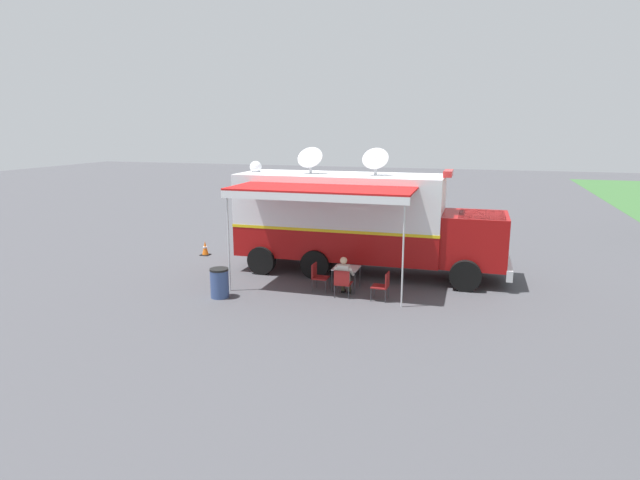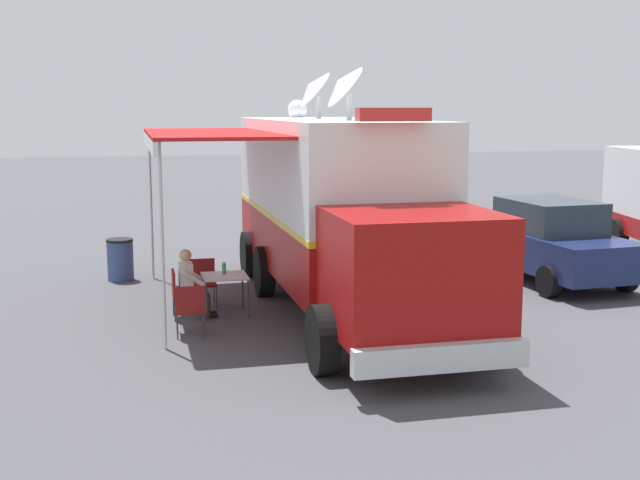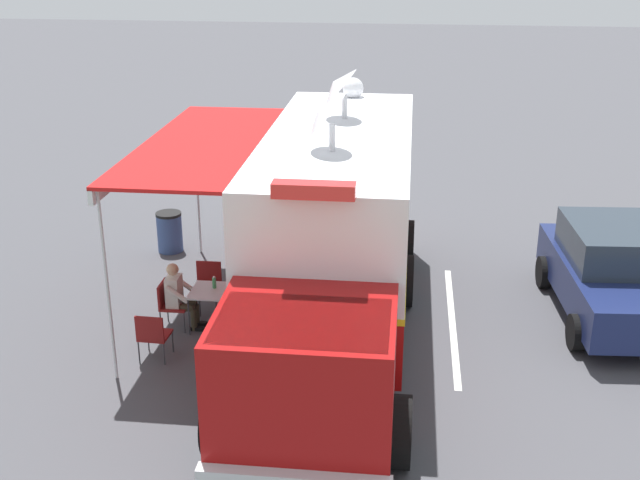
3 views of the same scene
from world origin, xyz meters
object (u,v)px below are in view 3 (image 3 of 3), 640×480
(folding_chair_at_table, at_px, (169,301))
(traffic_cone, at_px, (387,203))
(folding_table, at_px, (213,293))
(command_truck, at_px, (333,231))
(folding_chair_spare_by_truck, at_px, (153,333))
(car_behind_truck, at_px, (611,272))
(seated_responder, at_px, (179,294))
(trash_bin, at_px, (170,232))
(water_bottle, at_px, (214,283))
(folding_chair_beside_table, at_px, (208,281))

(folding_chair_at_table, relative_size, traffic_cone, 1.50)
(folding_table, relative_size, folding_chair_at_table, 0.93)
(folding_table, height_order, traffic_cone, folding_table)
(command_truck, distance_m, folding_table, 2.50)
(folding_chair_spare_by_truck, height_order, car_behind_truck, car_behind_truck)
(command_truck, distance_m, car_behind_truck, 5.31)
(folding_table, relative_size, seated_responder, 0.65)
(seated_responder, height_order, trash_bin, seated_responder)
(folding_chair_at_table, xyz_separation_m, car_behind_truck, (-8.00, -1.43, 0.37))
(folding_chair_at_table, bearing_deg, traffic_cone, -118.38)
(folding_chair_spare_by_truck, bearing_deg, water_bottle, -116.48)
(folding_table, bearing_deg, traffic_cone, -113.14)
(folding_table, xyz_separation_m, car_behind_truck, (-7.20, -1.34, 0.21))
(water_bottle, bearing_deg, folding_chair_beside_table, -66.37)
(folding_chair_at_table, height_order, car_behind_truck, car_behind_truck)
(folding_chair_spare_by_truck, bearing_deg, trash_bin, -76.30)
(command_truck, relative_size, trash_bin, 10.45)
(command_truck, height_order, seated_responder, command_truck)
(water_bottle, relative_size, trash_bin, 0.25)
(folding_table, relative_size, trash_bin, 0.89)
(seated_responder, bearing_deg, folding_table, -171.56)
(folding_chair_at_table, distance_m, traffic_cone, 7.66)
(folding_chair_beside_table, bearing_deg, traffic_cone, -118.67)
(command_truck, distance_m, trash_bin, 5.52)
(folding_chair_beside_table, bearing_deg, trash_bin, -59.56)
(folding_chair_at_table, relative_size, folding_chair_spare_by_truck, 1.00)
(folding_chair_at_table, xyz_separation_m, trash_bin, (1.09, -3.60, -0.06))
(folding_table, height_order, car_behind_truck, car_behind_truck)
(folding_chair_spare_by_truck, distance_m, car_behind_truck, 8.36)
(command_truck, distance_m, folding_chair_at_table, 3.28)
(traffic_cone, relative_size, car_behind_truck, 0.13)
(seated_responder, bearing_deg, water_bottle, -162.67)
(folding_table, distance_m, seated_responder, 0.62)
(command_truck, distance_m, seated_responder, 3.05)
(seated_responder, xyz_separation_m, traffic_cone, (-3.45, -6.73, -0.37))
(folding_chair_at_table, relative_size, trash_bin, 0.96)
(folding_table, xyz_separation_m, water_bottle, (0.00, -0.10, 0.16))
(folding_chair_spare_by_truck, relative_size, traffic_cone, 1.50)
(trash_bin, bearing_deg, command_truck, 139.52)
(folding_table, distance_m, trash_bin, 3.99)
(folding_chair_at_table, bearing_deg, car_behind_truck, -169.83)
(trash_bin, distance_m, traffic_cone, 5.68)
(command_truck, xyz_separation_m, folding_chair_beside_table, (2.48, -0.79, -1.43))
(folding_chair_beside_table, height_order, folding_chair_spare_by_truck, same)
(trash_bin, height_order, traffic_cone, trash_bin)
(command_truck, distance_m, folding_chair_spare_by_truck, 3.49)
(folding_chair_at_table, bearing_deg, command_truck, -177.07)
(trash_bin, distance_m, car_behind_truck, 9.35)
(command_truck, relative_size, folding_chair_spare_by_truck, 10.93)
(folding_table, relative_size, water_bottle, 3.60)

